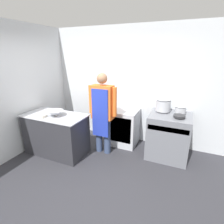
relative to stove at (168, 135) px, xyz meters
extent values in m
plane|color=#2D2D33|center=(-1.25, -1.40, -0.46)|extent=(14.00, 14.00, 0.00)
cube|color=silver|center=(-1.25, 0.46, 0.89)|extent=(8.00, 0.05, 2.70)
cube|color=silver|center=(-2.98, -0.40, 0.89)|extent=(0.05, 8.00, 2.70)
cube|color=#2D2D33|center=(-2.24, -0.83, -0.04)|extent=(1.28, 0.67, 0.85)
cube|color=#B2B5BC|center=(-2.24, -0.83, 0.40)|extent=(1.34, 0.69, 0.02)
cube|color=slate|center=(0.00, 0.00, 0.00)|extent=(0.81, 0.78, 0.93)
cube|color=#B2B5BC|center=(0.00, -0.37, 0.29)|extent=(0.75, 0.03, 0.10)
cube|color=#B2B5BC|center=(0.00, 0.37, 0.47)|extent=(0.81, 0.03, 0.02)
cube|color=silver|center=(-1.07, 0.13, -0.04)|extent=(0.71, 0.59, 0.85)
cube|color=silver|center=(-1.07, -0.16, 0.00)|extent=(0.60, 0.02, 0.59)
cylinder|color=#38476B|center=(-1.42, -0.42, -0.07)|extent=(0.14, 0.14, 0.80)
cylinder|color=#38476B|center=(-1.22, -0.42, -0.07)|extent=(0.14, 0.14, 0.80)
cube|color=orange|center=(-1.32, -0.42, 0.68)|extent=(0.44, 0.22, 0.70)
cube|color=#2338B2|center=(-1.32, -0.54, 0.47)|extent=(0.35, 0.02, 1.00)
cylinder|color=orange|center=(-1.59, -0.42, 0.72)|extent=(0.09, 0.09, 0.59)
cylinder|color=orange|center=(-1.05, -0.42, 0.72)|extent=(0.09, 0.09, 0.59)
sphere|color=#9E7051|center=(-1.32, -0.42, 1.16)|extent=(0.21, 0.21, 0.21)
cone|color=#B2B5BC|center=(-2.17, -0.87, 0.47)|extent=(0.34, 0.34, 0.12)
cube|color=silver|center=(-2.36, -1.04, 0.44)|extent=(0.14, 0.14, 0.06)
cylinder|color=#B2B5BC|center=(-0.18, 0.14, 0.59)|extent=(0.30, 0.30, 0.23)
ellipsoid|color=#B2B5BC|center=(-0.18, 0.14, 0.73)|extent=(0.29, 0.29, 0.05)
cylinder|color=#262628|center=(0.16, -0.13, 0.50)|extent=(0.22, 0.22, 0.04)
cylinder|color=#B2B5BC|center=(0.16, 0.14, 0.54)|extent=(0.21, 0.21, 0.12)
ellipsoid|color=#B2B5BC|center=(0.16, 0.14, 0.61)|extent=(0.21, 0.21, 0.04)
camera|label=1|loc=(0.22, -3.49, 1.64)|focal=28.00mm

